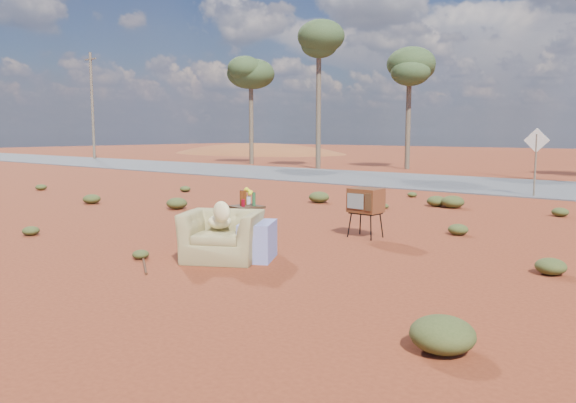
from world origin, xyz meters
The scene contains 13 objects.
ground centered at (0.00, 0.00, 0.00)m, with size 140.00×140.00×0.00m, color maroon.
highway centered at (0.00, 15.00, 0.02)m, with size 140.00×7.00×0.04m, color #565659.
dirt_mound centered at (-30.00, 34.00, 0.00)m, with size 26.00×18.00×2.00m, color brown.
armchair centered at (0.16, -0.43, 0.49)m, with size 1.56×1.47×1.05m.
tv_unit centered at (0.89, 2.62, 0.72)m, with size 0.62×0.51×0.97m.
side_table centered at (-0.40, 0.60, 0.76)m, with size 0.62×0.62×1.03m.
rusty_bar centered at (-0.69, -1.48, 0.02)m, with size 0.04×0.04×1.51m, color #4A2413.
road_sign centered at (1.50, 12.00, 1.50)m, with size 0.78×0.06×2.19m.
eucalyptus_far_left centered at (-18.00, 20.00, 5.94)m, with size 3.20×3.20×7.10m.
eucalyptus_left centered at (-12.00, 19.00, 6.92)m, with size 3.20×3.20×8.10m.
eucalyptus_near_left centered at (-8.00, 22.00, 5.45)m, with size 3.20×3.20×6.60m.
utility_pole_west centered at (-32.00, 17.50, 4.15)m, with size 1.40×0.20×8.00m.
scrub_patch centered at (-0.82, 4.41, 0.14)m, with size 17.49×8.07×0.33m.
Camera 1 is at (6.50, -6.81, 2.06)m, focal length 35.00 mm.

